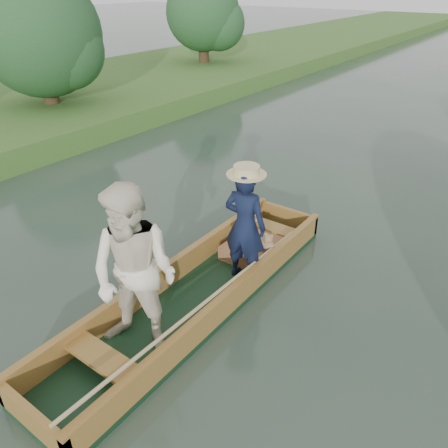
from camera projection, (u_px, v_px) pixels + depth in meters
The scene contains 2 objects.
ground at pixel (198, 302), 5.94m from camera, with size 120.00×120.00×0.00m, color #283D30.
punt at pixel (181, 270), 5.28m from camera, with size 1.18×5.00×2.13m.
Camera 1 is at (3.02, -3.55, 3.86)m, focal length 35.00 mm.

